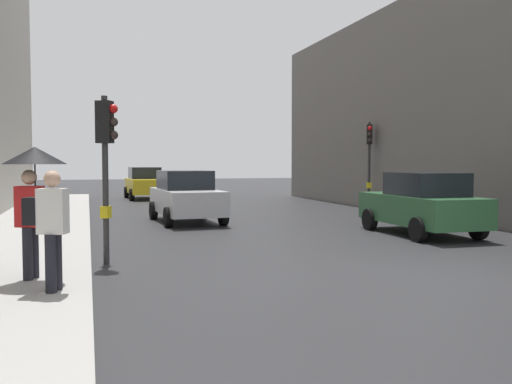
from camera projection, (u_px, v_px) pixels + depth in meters
ground_plane at (432, 275)px, 10.29m from camera, size 120.00×120.00×0.00m
sidewalk_kerb at (25, 242)px, 13.91m from camera, size 3.07×40.00×0.16m
traffic_light_mid_street at (369, 149)px, 24.30m from camera, size 0.34×0.45×3.75m
traffic_light_near_right at (106, 148)px, 11.33m from camera, size 0.45×0.35×3.37m
car_yellow_taxi at (145, 183)px, 31.67m from camera, size 2.15×4.27×1.76m
car_silver_hatchback at (186, 196)px, 19.38m from camera, size 2.22×4.30×1.76m
car_green_estate at (422, 204)px, 15.98m from camera, size 2.07×4.23×1.76m
pedestrian_with_umbrella at (33, 175)px, 9.10m from camera, size 1.00×1.00×2.14m
pedestrian_with_black_backpack at (50, 223)px, 8.27m from camera, size 0.66×0.46×1.77m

